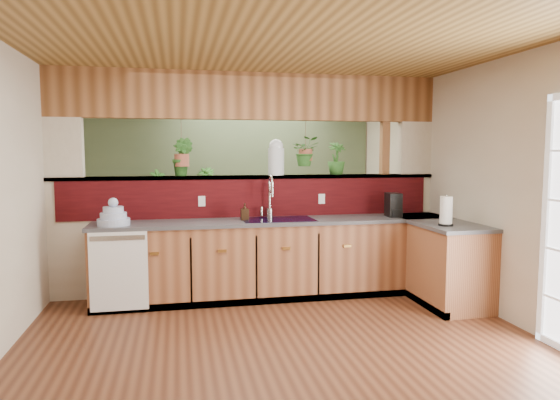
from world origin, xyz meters
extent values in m
cube|color=#522B19|center=(0.00, 0.00, 0.00)|extent=(4.60, 7.00, 0.01)
cube|color=brown|center=(0.00, 0.00, 2.60)|extent=(4.60, 7.00, 0.01)
cube|color=beige|center=(0.00, 3.50, 1.30)|extent=(4.60, 0.02, 2.60)
cube|color=beige|center=(0.00, -3.50, 1.30)|extent=(4.60, 0.02, 2.60)
cube|color=beige|center=(-2.30, 0.00, 1.30)|extent=(0.02, 7.00, 2.60)
cube|color=beige|center=(2.30, 0.00, 1.30)|extent=(0.02, 7.00, 2.60)
cube|color=beige|center=(0.00, 1.35, 0.68)|extent=(4.60, 0.15, 1.35)
cube|color=#3A070A|center=(0.00, 1.27, 1.12)|extent=(4.40, 0.02, 0.45)
cube|color=brown|center=(0.00, 1.35, 1.37)|extent=(4.60, 0.21, 0.04)
cube|color=brown|center=(0.00, 1.35, 2.33)|extent=(4.60, 0.15, 0.55)
cube|color=beige|center=(-2.10, 1.35, 1.70)|extent=(0.40, 0.15, 0.70)
cube|color=beige|center=(2.10, 1.35, 1.70)|extent=(0.40, 0.15, 0.70)
cube|color=brown|center=(1.70, 1.35, 1.30)|extent=(0.10, 0.10, 2.60)
cube|color=brown|center=(0.00, 1.35, 1.37)|extent=(4.60, 0.21, 0.04)
cube|color=brown|center=(0.00, 1.35, 2.33)|extent=(4.60, 0.15, 0.55)
cube|color=#4D5E40|center=(0.00, 3.48, 1.30)|extent=(4.55, 0.02, 2.55)
cube|color=brown|center=(0.25, 0.98, 0.43)|extent=(4.10, 0.60, 0.86)
cube|color=#414145|center=(0.25, 0.98, 0.88)|extent=(4.14, 0.64, 0.04)
cube|color=brown|center=(2.00, 0.54, 0.43)|extent=(0.60, 1.48, 0.86)
cube|color=#414145|center=(2.00, 0.54, 0.88)|extent=(0.64, 1.52, 0.04)
cube|color=brown|center=(2.00, 0.98, 0.43)|extent=(0.60, 0.60, 0.86)
cube|color=#414145|center=(2.00, 0.98, 0.88)|extent=(0.64, 0.64, 0.04)
cube|color=black|center=(0.25, 0.71, 0.04)|extent=(4.10, 0.06, 0.08)
cube|color=black|center=(1.73, 0.54, 0.04)|extent=(0.06, 1.48, 0.08)
cube|color=white|center=(-1.48, 0.66, 0.45)|extent=(0.58, 0.02, 0.82)
cube|color=#B7B7B2|center=(-1.48, 0.65, 0.80)|extent=(0.54, 0.01, 0.05)
cube|color=black|center=(0.25, 0.98, 0.89)|extent=(0.82, 0.50, 0.03)
cube|color=black|center=(0.06, 0.98, 0.80)|extent=(0.34, 0.40, 0.16)
cube|color=black|center=(0.44, 0.98, 0.80)|extent=(0.34, 0.40, 0.16)
cylinder|color=#B7B7B2|center=(0.19, 1.18, 0.95)|extent=(0.08, 0.08, 0.11)
cylinder|color=#B7B7B2|center=(0.19, 1.18, 1.15)|extent=(0.03, 0.03, 0.30)
torus|color=#B7B7B2|center=(0.19, 1.10, 1.30)|extent=(0.21, 0.10, 0.22)
cylinder|color=#B7B7B2|center=(0.19, 1.00, 1.22)|extent=(0.03, 0.03, 0.13)
cylinder|color=#B7B7B2|center=(0.09, 1.18, 0.98)|extent=(0.03, 0.03, 0.11)
cylinder|color=#A7B4D7|center=(-1.54, 0.87, 0.94)|extent=(0.34, 0.34, 0.07)
cylinder|color=#A7B4D7|center=(-1.54, 0.87, 1.00)|extent=(0.27, 0.27, 0.06)
cylinder|color=#A7B4D7|center=(-1.54, 0.87, 1.07)|extent=(0.21, 0.21, 0.06)
sphere|color=#A7B4D7|center=(-1.54, 0.87, 1.14)|extent=(0.10, 0.10, 0.10)
imported|color=#332012|center=(-0.13, 1.00, 1.00)|extent=(0.09, 0.09, 0.19)
cube|color=black|center=(1.65, 0.96, 1.04)|extent=(0.15, 0.24, 0.28)
cube|color=black|center=(1.65, 0.87, 0.95)|extent=(0.13, 0.09, 0.09)
cylinder|color=silver|center=(1.65, 0.90, 0.98)|extent=(0.08, 0.08, 0.08)
cylinder|color=black|center=(1.88, 0.14, 0.91)|extent=(0.15, 0.15, 0.02)
cylinder|color=#B7B7B2|center=(1.88, 0.14, 1.06)|extent=(0.02, 0.02, 0.33)
cylinder|color=white|center=(1.88, 0.14, 1.06)|extent=(0.13, 0.13, 0.28)
cylinder|color=silver|center=(0.30, 1.35, 1.55)|extent=(0.19, 0.19, 0.32)
sphere|color=silver|center=(0.30, 1.35, 1.74)|extent=(0.17, 0.17, 0.17)
imported|color=#26581E|center=(-0.81, 1.35, 1.61)|extent=(0.31, 0.28, 0.45)
imported|color=#26581E|center=(1.06, 1.35, 1.59)|extent=(0.25, 0.25, 0.40)
cylinder|color=brown|center=(-0.82, 1.35, 1.84)|extent=(0.01, 0.01, 0.41)
cylinder|color=brown|center=(-0.82, 1.35, 1.58)|extent=(0.17, 0.17, 0.15)
imported|color=#26581E|center=(-0.82, 1.35, 1.80)|extent=(0.20, 0.14, 0.36)
cylinder|color=brown|center=(0.67, 1.35, 1.87)|extent=(0.01, 0.01, 0.35)
cylinder|color=brown|center=(0.67, 1.35, 1.64)|extent=(0.17, 0.17, 0.14)
imported|color=#26581E|center=(0.67, 1.35, 1.86)|extent=(0.37, 0.33, 0.36)
cube|color=black|center=(-0.80, 3.25, 0.50)|extent=(1.39, 0.66, 0.90)
imported|color=#26581E|center=(-1.17, 3.25, 1.18)|extent=(0.29, 0.25, 0.46)
imported|color=#26581E|center=(-0.44, 3.25, 1.19)|extent=(0.34, 0.34, 0.48)
imported|color=#26581E|center=(0.75, 2.06, 0.36)|extent=(0.66, 0.58, 0.73)
camera|label=1|loc=(-0.87, -4.58, 1.67)|focal=32.00mm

